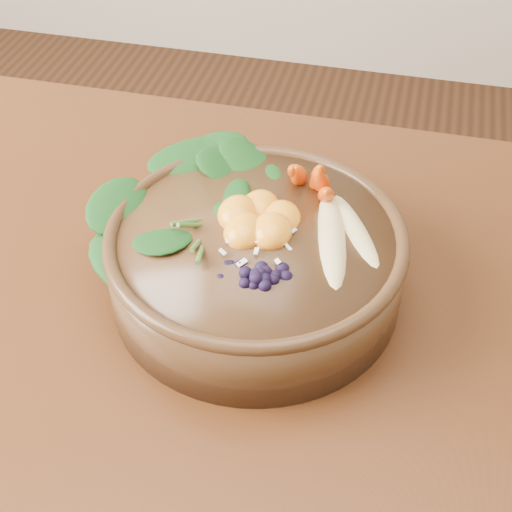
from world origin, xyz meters
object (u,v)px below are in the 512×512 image
kale_heap (213,176)px  mandarin_cluster (259,209)px  stoneware_bowl (256,264)px  banana_halves (345,222)px  dining_table (291,449)px  carrot_cluster (312,153)px  blueberry_pile (257,262)px

kale_heap → mandarin_cluster: bearing=-30.4°
stoneware_bowl → banana_halves: size_ratio=1.76×
stoneware_bowl → mandarin_cluster: (-0.00, 0.02, 0.05)m
dining_table → banana_halves: bearing=82.8°
dining_table → carrot_cluster: carrot_cluster is taller
dining_table → banana_halves: banana_halves is taller
mandarin_cluster → carrot_cluster: bearing=61.5°
carrot_cluster → stoneware_bowl: bearing=-123.7°
kale_heap → banana_halves: 0.14m
kale_heap → carrot_cluster: (0.09, 0.04, 0.02)m
stoneware_bowl → carrot_cluster: 0.12m
stoneware_bowl → dining_table: bearing=-60.7°
dining_table → carrot_cluster: (-0.03, 0.20, 0.21)m
stoneware_bowl → kale_heap: size_ratio=1.53×
dining_table → stoneware_bowl: (-0.06, 0.11, 0.13)m
stoneware_bowl → mandarin_cluster: mandarin_cluster is taller
blueberry_pile → kale_heap: bearing=123.1°
carrot_cluster → mandarin_cluster: (-0.04, -0.07, -0.02)m
dining_table → mandarin_cluster: (-0.06, 0.13, 0.19)m
kale_heap → blueberry_pile: size_ratio=1.42×
stoneware_bowl → blueberry_pile: size_ratio=2.16×
dining_table → mandarin_cluster: size_ratio=17.70×
dining_table → banana_halves: (0.02, 0.13, 0.18)m
carrot_cluster → banana_halves: size_ratio=0.48×
dining_table → blueberry_pile: size_ratio=12.15×
stoneware_bowl → kale_heap: kale_heap is taller
dining_table → blueberry_pile: (-0.05, 0.05, 0.19)m
dining_table → stoneware_bowl: stoneware_bowl is taller
mandarin_cluster → blueberry_pile: blueberry_pile is taller
dining_table → mandarin_cluster: 0.24m
kale_heap → blueberry_pile: 0.13m
banana_halves → mandarin_cluster: mandarin_cluster is taller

